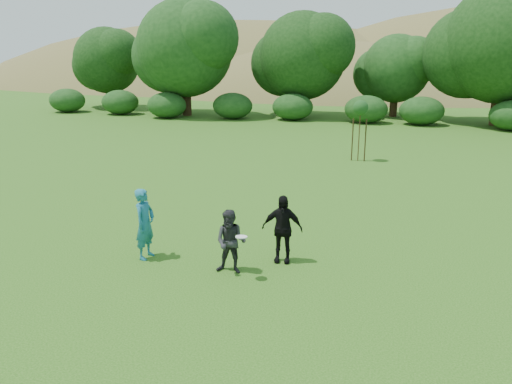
% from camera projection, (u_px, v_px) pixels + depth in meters
% --- Properties ---
extents(ground, '(120.00, 120.00, 0.00)m').
position_uv_depth(ground, '(220.00, 269.00, 11.94)').
color(ground, '#19470C').
rests_on(ground, ground).
extents(player_teal, '(0.47, 0.68, 1.80)m').
position_uv_depth(player_teal, '(145.00, 224.00, 12.36)').
color(player_teal, '#1C677E').
rests_on(player_teal, ground).
extents(player_grey, '(0.78, 0.63, 1.53)m').
position_uv_depth(player_grey, '(231.00, 242.00, 11.56)').
color(player_grey, '#28292B').
rests_on(player_grey, ground).
extents(player_black, '(1.04, 0.52, 1.70)m').
position_uv_depth(player_black, '(282.00, 229.00, 12.15)').
color(player_black, black).
rests_on(player_black, ground).
extents(frisbee, '(0.27, 0.27, 0.05)m').
position_uv_depth(frisbee, '(241.00, 237.00, 11.13)').
color(frisbee, white).
rests_on(frisbee, ground).
extents(sapling, '(0.70, 0.70, 2.85)m').
position_uv_depth(sapling, '(361.00, 110.00, 23.05)').
color(sapling, '#402C19').
rests_on(sapling, ground).
extents(hillside, '(150.00, 72.00, 52.00)m').
position_uv_depth(hillside, '(372.00, 163.00, 78.46)').
color(hillside, olive).
rests_on(hillside, ground).
extents(tree_row, '(53.92, 10.38, 9.62)m').
position_uv_depth(tree_row, '(400.00, 53.00, 36.17)').
color(tree_row, '#3A2616').
rests_on(tree_row, ground).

